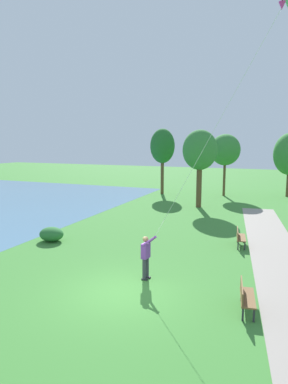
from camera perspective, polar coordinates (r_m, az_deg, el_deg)
ground_plane at (r=12.68m, az=-3.85°, el=-16.59°), size 120.00×120.00×0.00m
person_kite_flyer at (r=13.35m, az=0.37°, el=-10.41°), size 0.62×0.52×1.83m
park_bench_near_walkway at (r=11.69m, az=16.83°, el=-16.45°), size 0.64×1.55×0.88m
park_bench_far_walkway at (r=18.29m, az=15.95°, el=-7.25°), size 0.64×1.55×0.88m
tree_behind_path at (r=34.43m, az=13.63°, el=6.94°), size 2.94×3.02×6.14m
tree_treeline_left at (r=34.68m, az=3.16°, el=7.73°), size 2.49×2.64×6.72m
tree_horizon_far at (r=27.86m, az=9.46°, el=6.89°), size 2.83×2.51×6.36m
lakeside_shrub at (r=19.14m, az=-15.43°, el=-6.92°), size 1.36×1.14×0.77m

